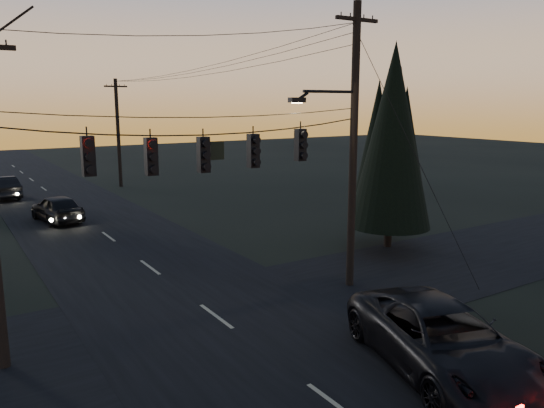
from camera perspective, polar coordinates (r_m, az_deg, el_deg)
main_road at (r=26.05m, az=-15.98°, el=-4.33°), size 8.00×120.00×0.02m
cross_road at (r=17.16m, az=-6.04°, el=-11.93°), size 60.00×7.00×0.02m
utility_pole_right at (r=20.04m, az=8.33°, el=-8.61°), size 5.00×0.30×10.00m
utility_pole_left at (r=15.70m, az=-26.77°, el=-15.37°), size 1.80×0.30×8.50m
utility_pole_far_r at (r=44.51m, az=-15.93°, el=1.83°), size 1.80×0.30×8.50m
span_signal_assembly at (r=15.79m, az=-7.19°, el=5.57°), size 11.50×0.44×1.64m
evergreen_right at (r=24.69m, az=12.76°, el=6.41°), size 4.00×4.00×8.50m
suv_near at (r=14.22m, az=17.85°, el=-13.72°), size 4.43×6.62×1.69m
sedan_oncoming_a at (r=32.27m, az=-22.11°, el=-0.45°), size 2.43×4.72×1.54m
sedan_oncoming_b at (r=41.76m, az=-27.05°, el=1.57°), size 2.14×4.85×1.55m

